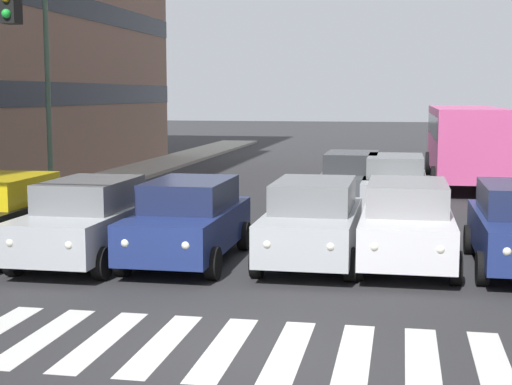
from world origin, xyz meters
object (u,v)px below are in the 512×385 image
(car_4, at_px, (188,220))
(bus_behind_traffic, at_px, (465,136))
(car_6, at_px, (0,215))
(car_row2_0, at_px, (352,180))
(street_lamp_right, at_px, (60,57))
(car_5, at_px, (88,220))
(car_2, at_px, (407,223))
(car_row2_1, at_px, (395,184))
(car_3, at_px, (313,221))

(car_4, bearing_deg, bus_behind_traffic, -113.03)
(car_6, xyz_separation_m, car_row2_0, (-7.12, -8.45, 0.00))
(car_4, bearing_deg, street_lamp_right, -49.94)
(car_5, relative_size, bus_behind_traffic, 0.42)
(car_row2_0, bearing_deg, car_5, 60.69)
(car_2, bearing_deg, car_row2_1, -87.40)
(car_4, distance_m, street_lamp_right, 10.31)
(car_3, relative_size, car_6, 1.00)
(car_3, height_order, car_row2_0, same)
(car_5, xyz_separation_m, car_row2_0, (-4.93, -8.78, 0.00))
(car_2, bearing_deg, bus_behind_traffic, -98.37)
(car_row2_1, distance_m, street_lamp_right, 11.03)
(bus_behind_traffic, bearing_deg, car_4, 66.97)
(car_6, bearing_deg, car_row2_0, -130.13)
(car_3, bearing_deg, car_5, 9.07)
(car_2, xyz_separation_m, car_4, (4.50, 0.47, 0.00))
(car_4, xyz_separation_m, car_6, (4.27, 0.06, 0.00))
(car_row2_1, xyz_separation_m, bus_behind_traffic, (-2.59, -8.56, 0.97))
(bus_behind_traffic, xyz_separation_m, street_lamp_right, (12.95, 8.61, 2.80))
(car_4, distance_m, car_row2_0, 8.87)
(car_5, distance_m, street_lamp_right, 9.53)
(car_5, relative_size, car_row2_0, 1.00)
(bus_behind_traffic, bearing_deg, car_6, 55.39)
(bus_behind_traffic, bearing_deg, street_lamp_right, 33.61)
(car_2, height_order, bus_behind_traffic, bus_behind_traffic)
(car_3, distance_m, car_6, 6.86)
(car_2, distance_m, car_row2_1, 6.92)
(car_3, xyz_separation_m, car_row2_0, (-0.27, -8.04, 0.00))
(car_4, height_order, car_6, same)
(car_4, bearing_deg, car_2, -173.99)
(car_2, bearing_deg, car_4, 6.01)
(car_5, relative_size, car_6, 1.00)
(car_4, relative_size, bus_behind_traffic, 0.42)
(car_2, height_order, car_row2_0, same)
(car_row2_1, xyz_separation_m, street_lamp_right, (10.36, 0.05, 3.77))
(car_5, xyz_separation_m, car_row2_1, (-6.26, -7.78, 0.00))
(car_2, distance_m, bus_behind_traffic, 15.67)
(bus_behind_traffic, height_order, street_lamp_right, street_lamp_right)
(car_4, xyz_separation_m, car_row2_0, (-2.86, -8.40, 0.00))
(street_lamp_right, bearing_deg, car_4, 130.06)
(car_row2_1, bearing_deg, street_lamp_right, 0.27)
(car_4, xyz_separation_m, bus_behind_traffic, (-6.78, -15.95, 0.97))
(car_5, height_order, bus_behind_traffic, bus_behind_traffic)
(bus_behind_traffic, relative_size, street_lamp_right, 1.41)
(car_3, height_order, car_5, same)
(car_3, bearing_deg, bus_behind_traffic, -105.07)
(car_5, bearing_deg, car_2, -172.54)
(car_2, relative_size, bus_behind_traffic, 0.42)
(car_5, xyz_separation_m, bus_behind_traffic, (-8.86, -16.34, 0.97))
(car_3, relative_size, street_lamp_right, 0.60)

